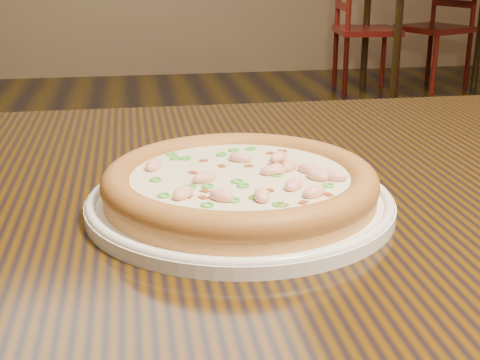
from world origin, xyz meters
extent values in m
cube|color=black|center=(0.21, -0.35, 0.73)|extent=(1.20, 0.80, 0.04)
cylinder|color=white|center=(0.09, -0.40, 0.76)|extent=(0.29, 0.29, 0.01)
torus|color=white|center=(0.09, -0.40, 0.76)|extent=(0.29, 0.29, 0.01)
cylinder|color=#CC854E|center=(0.09, -0.40, 0.77)|extent=(0.26, 0.26, 0.02)
torus|color=#AB6F2F|center=(0.09, -0.40, 0.78)|extent=(0.26, 0.26, 0.03)
cylinder|color=beige|center=(0.09, -0.40, 0.78)|extent=(0.21, 0.21, 0.00)
ellipsoid|color=#F2B29E|center=(0.04, -0.45, 0.79)|extent=(0.03, 0.03, 0.01)
ellipsoid|color=#F2B29E|center=(0.13, -0.45, 0.79)|extent=(0.03, 0.03, 0.01)
ellipsoid|color=#F2B29E|center=(0.16, -0.42, 0.79)|extent=(0.02, 0.03, 0.01)
ellipsoid|color=#F2B29E|center=(0.16, -0.40, 0.79)|extent=(0.03, 0.03, 0.01)
ellipsoid|color=#F2B29E|center=(0.07, -0.46, 0.79)|extent=(0.03, 0.03, 0.01)
ellipsoid|color=#F2B29E|center=(0.15, -0.47, 0.79)|extent=(0.03, 0.02, 0.01)
ellipsoid|color=#F2B29E|center=(0.14, -0.36, 0.79)|extent=(0.03, 0.03, 0.01)
ellipsoid|color=#F2B29E|center=(0.17, -0.42, 0.79)|extent=(0.03, 0.02, 0.01)
ellipsoid|color=#F2B29E|center=(0.18, -0.43, 0.79)|extent=(0.03, 0.02, 0.01)
ellipsoid|color=#F2B29E|center=(0.10, -0.47, 0.79)|extent=(0.02, 0.03, 0.01)
ellipsoid|color=#F2B29E|center=(0.10, -0.36, 0.79)|extent=(0.03, 0.02, 0.01)
ellipsoid|color=#F2B29E|center=(0.06, -0.41, 0.79)|extent=(0.03, 0.02, 0.01)
ellipsoid|color=#F2B29E|center=(0.12, -0.40, 0.79)|extent=(0.02, 0.01, 0.01)
ellipsoid|color=#F2B29E|center=(0.01, -0.37, 0.79)|extent=(0.02, 0.03, 0.01)
ellipsoid|color=#F2B29E|center=(0.14, -0.39, 0.79)|extent=(0.02, 0.03, 0.01)
cube|color=maroon|center=(0.16, -0.47, 0.78)|extent=(0.01, 0.01, 0.00)
cube|color=maroon|center=(0.04, -0.45, 0.78)|extent=(0.01, 0.01, 0.00)
cube|color=maroon|center=(0.14, -0.34, 0.78)|extent=(0.01, 0.01, 0.00)
cube|color=maroon|center=(0.06, -0.45, 0.78)|extent=(0.01, 0.01, 0.00)
cube|color=maroon|center=(0.06, -0.35, 0.78)|extent=(0.01, 0.01, 0.00)
cube|color=maroon|center=(0.13, -0.48, 0.78)|extent=(0.01, 0.01, 0.00)
cube|color=maroon|center=(0.13, -0.38, 0.78)|extent=(0.01, 0.01, 0.00)
cube|color=maroon|center=(0.06, -0.44, 0.78)|extent=(0.01, 0.01, 0.00)
cube|color=maroon|center=(0.05, -0.46, 0.78)|extent=(0.01, 0.01, 0.00)
cube|color=maroon|center=(0.14, -0.37, 0.78)|extent=(0.01, 0.01, 0.00)
cube|color=maroon|center=(0.11, -0.38, 0.78)|extent=(0.01, 0.01, 0.00)
cube|color=maroon|center=(0.15, -0.33, 0.78)|extent=(0.01, 0.01, 0.00)
cube|color=maroon|center=(0.05, -0.39, 0.78)|extent=(0.01, 0.01, 0.00)
cube|color=maroon|center=(0.11, -0.45, 0.78)|extent=(0.01, 0.01, 0.00)
cube|color=maroon|center=(0.12, -0.48, 0.78)|extent=(0.01, 0.01, 0.00)
cube|color=maroon|center=(0.08, -0.37, 0.78)|extent=(0.01, 0.01, 0.00)
torus|color=green|center=(0.12, -0.40, 0.79)|extent=(0.02, 0.02, 0.00)
torus|color=green|center=(0.08, -0.34, 0.79)|extent=(0.02, 0.02, 0.00)
torus|color=green|center=(0.10, -0.46, 0.79)|extent=(0.02, 0.02, 0.00)
torus|color=green|center=(0.02, -0.45, 0.79)|extent=(0.01, 0.01, 0.00)
torus|color=green|center=(0.09, -0.42, 0.79)|extent=(0.02, 0.02, 0.00)
torus|color=green|center=(0.11, -0.48, 0.79)|extent=(0.02, 0.02, 0.00)
torus|color=green|center=(0.17, -0.41, 0.79)|extent=(0.02, 0.02, 0.00)
torus|color=green|center=(0.10, -0.32, 0.79)|extent=(0.02, 0.02, 0.00)
torus|color=green|center=(0.04, -0.43, 0.79)|extent=(0.01, 0.01, 0.00)
torus|color=green|center=(0.09, -0.43, 0.79)|extent=(0.01, 0.01, 0.00)
torus|color=green|center=(0.10, -0.46, 0.79)|extent=(0.02, 0.02, 0.00)
torus|color=green|center=(0.04, -0.34, 0.79)|extent=(0.01, 0.01, 0.00)
torus|color=green|center=(0.06, -0.43, 0.79)|extent=(0.02, 0.02, 0.00)
torus|color=green|center=(0.01, -0.40, 0.79)|extent=(0.01, 0.01, 0.00)
torus|color=green|center=(0.03, -0.33, 0.79)|extent=(0.02, 0.02, 0.00)
torus|color=green|center=(0.13, -0.41, 0.79)|extent=(0.02, 0.02, 0.00)
torus|color=green|center=(0.05, -0.34, 0.79)|extent=(0.01, 0.01, 0.00)
torus|color=green|center=(0.17, -0.44, 0.79)|extent=(0.02, 0.02, 0.00)
torus|color=green|center=(0.08, -0.47, 0.79)|extent=(0.01, 0.01, 0.00)
torus|color=green|center=(0.05, -0.48, 0.79)|extent=(0.02, 0.02, 0.00)
torus|color=green|center=(0.12, -0.32, 0.79)|extent=(0.02, 0.02, 0.00)
cylinder|color=black|center=(1.71, 3.17, 0.35)|extent=(0.05, 0.05, 0.71)
cylinder|color=black|center=(1.71, 3.77, 0.35)|extent=(0.05, 0.05, 0.71)
cylinder|color=black|center=(2.61, 3.77, 0.35)|extent=(0.05, 0.05, 0.71)
cube|color=#561014|center=(1.66, 3.60, 0.43)|extent=(0.46, 0.46, 0.04)
cylinder|color=#561014|center=(1.82, 3.40, 0.21)|extent=(0.04, 0.04, 0.41)
cylinder|color=#561014|center=(1.86, 3.76, 0.21)|extent=(0.04, 0.04, 0.41)
cylinder|color=#561014|center=(1.46, 3.44, 0.21)|extent=(0.04, 0.04, 0.41)
cylinder|color=#561014|center=(1.50, 3.80, 0.21)|extent=(0.04, 0.04, 0.41)
cylinder|color=#561014|center=(1.46, 3.44, 0.47)|extent=(0.04, 0.04, 0.95)
cylinder|color=#561014|center=(1.50, 3.80, 0.47)|extent=(0.04, 0.04, 0.95)
cube|color=#561014|center=(1.48, 3.62, 0.60)|extent=(0.07, 0.36, 0.05)
cube|color=#561014|center=(2.19, 3.65, 0.43)|extent=(0.56, 0.56, 0.04)
cylinder|color=#561014|center=(1.95, 3.74, 0.21)|extent=(0.04, 0.04, 0.41)
cylinder|color=#561014|center=(2.10, 3.41, 0.21)|extent=(0.04, 0.04, 0.41)
cylinder|color=#561014|center=(2.28, 3.89, 0.21)|extent=(0.04, 0.04, 0.41)
cylinder|color=#561014|center=(2.43, 3.56, 0.21)|extent=(0.04, 0.04, 0.41)
cylinder|color=#561014|center=(2.28, 3.89, 0.47)|extent=(0.04, 0.04, 0.95)
cylinder|color=#561014|center=(2.43, 3.56, 0.47)|extent=(0.04, 0.04, 0.95)
cube|color=#561014|center=(2.35, 3.73, 0.60)|extent=(0.18, 0.34, 0.05)
camera|label=1|loc=(0.00, -0.99, 0.99)|focal=50.00mm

